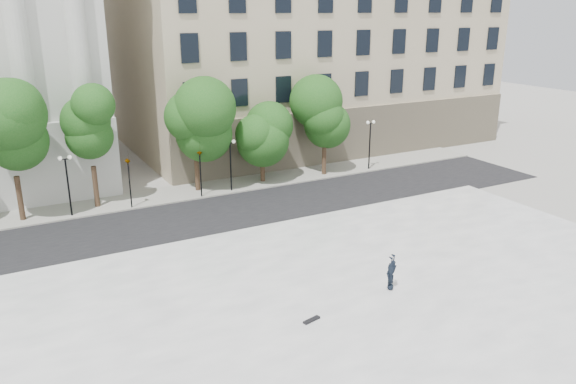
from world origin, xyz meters
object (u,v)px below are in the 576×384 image
(traffic_light_west, at_px, (127,159))
(traffic_light_east, at_px, (199,149))
(skateboard, at_px, (312,320))
(person_lying, at_px, (390,285))

(traffic_light_west, distance_m, traffic_light_east, 5.22)
(traffic_light_east, distance_m, skateboard, 20.07)
(traffic_light_east, bearing_deg, traffic_light_west, 180.00)
(person_lying, relative_size, skateboard, 2.07)
(traffic_light_west, bearing_deg, person_lying, -67.13)
(traffic_light_west, xyz_separation_m, traffic_light_east, (5.22, 0.00, 0.11))
(skateboard, bearing_deg, person_lying, -5.16)
(traffic_light_west, distance_m, skateboard, 20.20)
(traffic_light_east, height_order, person_lying, traffic_light_east)
(traffic_light_west, distance_m, person_lying, 20.84)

